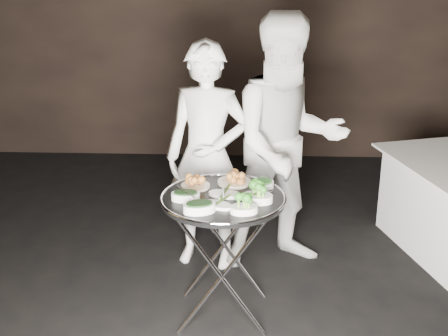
{
  "coord_description": "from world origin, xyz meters",
  "views": [
    {
      "loc": [
        0.0,
        -3.01,
        2.29
      ],
      "look_at": [
        -0.14,
        0.56,
        0.95
      ],
      "focal_mm": 50.0,
      "sensor_mm": 36.0,
      "label": 1
    }
  ],
  "objects_px": {
    "serving_tray": "(223,199)",
    "waiter_left": "(207,157)",
    "tray_stand": "(223,252)",
    "waiter_right": "(287,144)"
  },
  "relations": [
    {
      "from": "waiter_left",
      "to": "waiter_right",
      "type": "bearing_deg",
      "value": 14.11
    },
    {
      "from": "tray_stand",
      "to": "waiter_left",
      "type": "relative_size",
      "value": 0.49
    },
    {
      "from": "serving_tray",
      "to": "waiter_left",
      "type": "height_order",
      "value": "waiter_left"
    },
    {
      "from": "serving_tray",
      "to": "tray_stand",
      "type": "bearing_deg",
      "value": -116.57
    },
    {
      "from": "serving_tray",
      "to": "waiter_left",
      "type": "bearing_deg",
      "value": 101.41
    },
    {
      "from": "tray_stand",
      "to": "waiter_right",
      "type": "relative_size",
      "value": 0.44
    },
    {
      "from": "tray_stand",
      "to": "waiter_right",
      "type": "xyz_separation_m",
      "value": [
        0.42,
        0.73,
        0.46
      ]
    },
    {
      "from": "serving_tray",
      "to": "waiter_left",
      "type": "distance_m",
      "value": 0.72
    },
    {
      "from": "waiter_left",
      "to": "serving_tray",
      "type": "bearing_deg",
      "value": -66.98
    },
    {
      "from": "tray_stand",
      "to": "serving_tray",
      "type": "xyz_separation_m",
      "value": [
        0.0,
        0.0,
        0.36
      ]
    }
  ]
}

